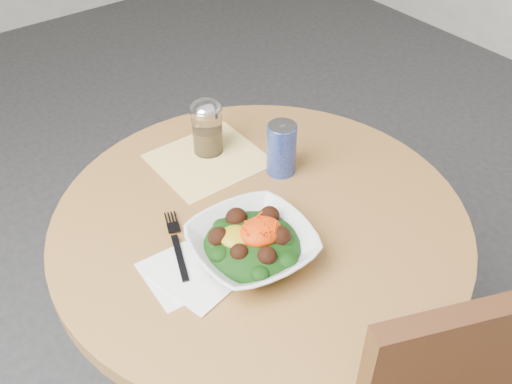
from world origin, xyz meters
TOP-DOWN VIEW (x-y plane):
  - table at (0.00, 0.00)m, footprint 0.90×0.90m
  - cloth_napkin at (0.02, 0.23)m, footprint 0.25×0.23m
  - paper_napkins at (-0.21, -0.05)m, footprint 0.18×0.19m
  - salad_bowl at (-0.08, -0.08)m, footprint 0.26×0.26m
  - fork at (-0.19, 0.04)m, footprint 0.09×0.19m
  - spice_shaker at (0.04, 0.27)m, footprint 0.08×0.08m
  - beverage_can at (0.14, 0.10)m, footprint 0.07×0.07m

SIDE VIEW (x-z plane):
  - table at x=0.00m, z-range 0.18..0.93m
  - cloth_napkin at x=0.02m, z-range 0.75..0.75m
  - paper_napkins at x=-0.21m, z-range 0.75..0.75m
  - fork at x=-0.19m, z-range 0.75..0.76m
  - salad_bowl at x=-0.08m, z-range 0.74..0.83m
  - beverage_can at x=0.14m, z-range 0.75..0.88m
  - spice_shaker at x=0.04m, z-range 0.75..0.89m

